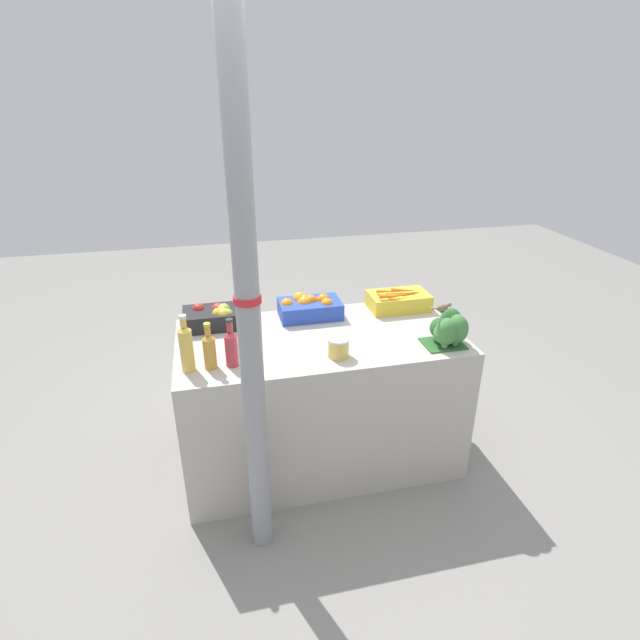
% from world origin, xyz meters
% --- Properties ---
extents(ground_plane, '(10.00, 10.00, 0.00)m').
position_xyz_m(ground_plane, '(0.00, 0.00, 0.00)').
color(ground_plane, gray).
extents(market_table, '(1.61, 0.82, 0.85)m').
position_xyz_m(market_table, '(0.00, 0.00, 0.42)').
color(market_table, '#B7B2A8').
rests_on(market_table, ground_plane).
extents(support_pole, '(0.12, 0.12, 2.49)m').
position_xyz_m(support_pole, '(-0.44, -0.59, 1.25)').
color(support_pole, gray).
rests_on(support_pole, ground_plane).
extents(apple_crate, '(0.38, 0.23, 0.14)m').
position_xyz_m(apple_crate, '(-0.56, 0.27, 0.91)').
color(apple_crate, black).
rests_on(apple_crate, market_table).
extents(orange_crate, '(0.38, 0.23, 0.14)m').
position_xyz_m(orange_crate, '(-0.00, 0.28, 0.91)').
color(orange_crate, '#2847B7').
rests_on(orange_crate, market_table).
extents(carrot_crate, '(0.38, 0.23, 0.14)m').
position_xyz_m(carrot_crate, '(0.58, 0.27, 0.90)').
color(carrot_crate, gold).
rests_on(carrot_crate, market_table).
extents(broccoli_pile, '(0.23, 0.21, 0.19)m').
position_xyz_m(broccoli_pile, '(0.66, -0.26, 0.94)').
color(broccoli_pile, '#2D602D').
rests_on(broccoli_pile, market_table).
extents(juice_bottle_golden, '(0.07, 0.07, 0.30)m').
position_xyz_m(juice_bottle_golden, '(-0.73, -0.22, 0.97)').
color(juice_bottle_golden, gold).
rests_on(juice_bottle_golden, market_table).
extents(juice_bottle_amber, '(0.06, 0.06, 0.25)m').
position_xyz_m(juice_bottle_amber, '(-0.62, -0.22, 0.95)').
color(juice_bottle_amber, gold).
rests_on(juice_bottle_amber, market_table).
extents(juice_bottle_ruby, '(0.07, 0.07, 0.26)m').
position_xyz_m(juice_bottle_ruby, '(-0.51, -0.22, 0.95)').
color(juice_bottle_ruby, '#B2333D').
rests_on(juice_bottle_ruby, market_table).
extents(pickle_jar, '(0.12, 0.12, 0.11)m').
position_xyz_m(pickle_jar, '(0.04, -0.25, 0.90)').
color(pickle_jar, '#DBBC56').
rests_on(pickle_jar, market_table).
extents(sparrow_bird, '(0.14, 0.05, 0.05)m').
position_xyz_m(sparrow_bird, '(0.62, -0.24, 1.06)').
color(sparrow_bird, '#4C3D2D').
rests_on(sparrow_bird, broccoli_pile).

